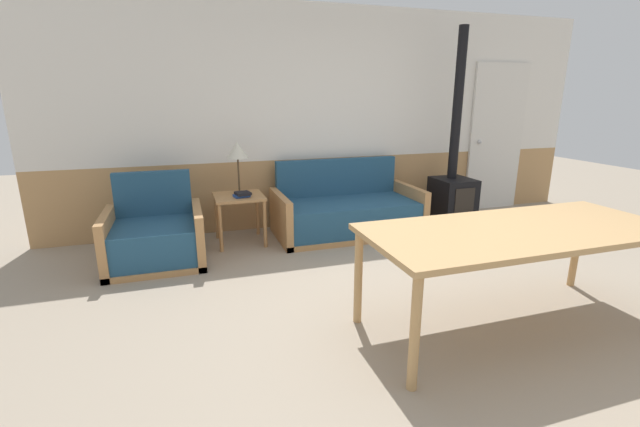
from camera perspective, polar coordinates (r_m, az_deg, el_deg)
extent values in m
plane|color=gray|center=(3.63, 16.83, -12.09)|extent=(16.00, 16.00, 0.00)
cube|color=tan|center=(5.71, 2.19, 3.23)|extent=(7.20, 0.06, 0.86)
cube|color=silver|center=(5.58, 2.33, 16.91)|extent=(7.20, 0.06, 1.84)
cube|color=#B27F4C|center=(5.26, 3.65, -2.37)|extent=(1.74, 0.88, 0.06)
cube|color=navy|center=(5.18, 3.77, -0.28)|extent=(1.58, 0.80, 0.35)
cube|color=navy|center=(5.47, 2.26, 4.92)|extent=(1.58, 0.10, 0.46)
cube|color=#B27F4C|center=(4.96, -5.25, -0.58)|extent=(0.08, 0.88, 0.55)
cube|color=#B27F4C|center=(5.54, 11.70, 0.89)|extent=(0.08, 0.88, 0.55)
cube|color=#B27F4C|center=(4.66, -20.85, -5.80)|extent=(0.93, 0.86, 0.06)
cube|color=navy|center=(4.57, -21.11, -3.50)|extent=(0.77, 0.78, 0.35)
cube|color=navy|center=(4.85, -21.37, 2.53)|extent=(0.77, 0.10, 0.47)
cube|color=#B27F4C|center=(4.63, -26.37, -3.35)|extent=(0.08, 0.86, 0.55)
cube|color=#B27F4C|center=(4.57, -15.85, -2.52)|extent=(0.08, 0.86, 0.55)
cube|color=#B27F4C|center=(4.89, -10.77, 2.23)|extent=(0.54, 0.54, 0.03)
cylinder|color=#B27F4C|center=(4.70, -13.13, -1.94)|extent=(0.04, 0.04, 0.53)
cylinder|color=#B27F4C|center=(4.76, -7.35, -1.44)|extent=(0.04, 0.04, 0.53)
cylinder|color=#B27F4C|center=(5.17, -13.62, -0.41)|extent=(0.04, 0.04, 0.53)
cylinder|color=#B27F4C|center=(5.22, -8.34, 0.02)|extent=(0.04, 0.04, 0.53)
cylinder|color=#4C3823|center=(4.98, -10.68, 2.77)|extent=(0.13, 0.13, 0.02)
cylinder|color=#4C3823|center=(4.94, -10.79, 5.06)|extent=(0.02, 0.02, 0.39)
cone|color=beige|center=(4.89, -10.96, 8.31)|extent=(0.24, 0.24, 0.18)
cube|color=#234799|center=(4.80, -10.42, 2.35)|extent=(0.19, 0.15, 0.03)
cube|color=black|center=(4.78, -10.24, 2.66)|extent=(0.18, 0.18, 0.03)
cube|color=tan|center=(3.27, 25.14, -2.06)|extent=(2.19, 0.93, 0.04)
cylinder|color=tan|center=(2.53, 12.53, -15.36)|extent=(0.06, 0.06, 0.72)
cylinder|color=tan|center=(3.17, 5.13, -8.44)|extent=(0.06, 0.06, 0.72)
cylinder|color=tan|center=(4.37, 31.02, -3.88)|extent=(0.06, 0.06, 0.72)
cylinder|color=black|center=(5.64, 16.60, -1.56)|extent=(0.04, 0.04, 0.10)
cylinder|color=black|center=(5.85, 19.59, -1.21)|extent=(0.04, 0.04, 0.10)
cylinder|color=black|center=(5.96, 14.43, -0.49)|extent=(0.04, 0.04, 0.10)
cylinder|color=black|center=(6.16, 17.34, -0.19)|extent=(0.04, 0.04, 0.10)
cube|color=black|center=(5.83, 17.22, 2.02)|extent=(0.46, 0.51, 0.51)
cube|color=black|center=(5.63, 18.70, 1.43)|extent=(0.28, 0.01, 0.36)
cylinder|color=black|center=(5.73, 17.88, 13.63)|extent=(0.12, 0.12, 1.84)
cube|color=silver|center=(6.80, 22.43, 9.28)|extent=(0.89, 0.04, 2.08)
sphere|color=silver|center=(6.58, 20.52, 8.92)|extent=(0.06, 0.06, 0.06)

